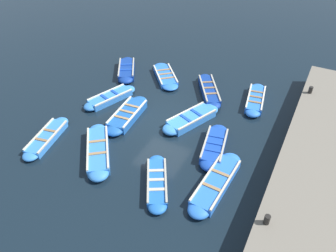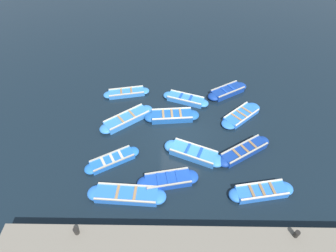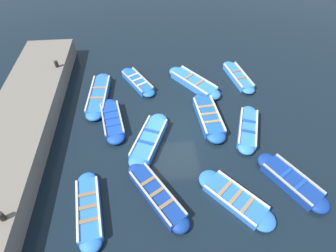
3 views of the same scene
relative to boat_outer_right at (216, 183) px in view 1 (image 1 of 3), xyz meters
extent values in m
plane|color=black|center=(-3.99, 2.78, -0.18)|extent=(120.00, 120.00, 0.00)
cube|color=blue|center=(0.00, 0.00, -0.01)|extent=(1.10, 3.08, 0.34)
ellipsoid|color=blue|center=(0.09, 1.52, -0.01)|extent=(0.91, 0.93, 0.34)
ellipsoid|color=blue|center=(-0.09, -1.52, -0.01)|extent=(0.91, 0.93, 0.34)
cube|color=beige|center=(-0.42, 0.02, 0.20)|extent=(0.25, 2.98, 0.07)
cube|color=beige|center=(0.42, -0.02, 0.20)|extent=(0.25, 2.98, 0.07)
cube|color=#9E7A51|center=(0.02, 0.43, 0.19)|extent=(0.83, 0.19, 0.04)
cube|color=#9E7A51|center=(-0.02, -0.43, 0.19)|extent=(0.83, 0.19, 0.04)
cube|color=#3884E0|center=(-8.09, -1.02, -0.03)|extent=(1.27, 2.59, 0.29)
ellipsoid|color=#3884E0|center=(-8.33, 0.20, -0.03)|extent=(0.88, 0.90, 0.29)
ellipsoid|color=#3884E0|center=(-7.85, -2.24, -0.03)|extent=(0.88, 0.90, 0.29)
cube|color=beige|center=(-8.45, -1.09, 0.15)|extent=(0.55, 2.40, 0.07)
cube|color=beige|center=(-7.74, -0.95, 0.15)|extent=(0.55, 2.40, 0.07)
cube|color=olive|center=(-8.16, -0.68, 0.14)|extent=(0.72, 0.28, 0.04)
cube|color=olive|center=(-8.02, -1.37, 0.14)|extent=(0.72, 0.28, 0.04)
cube|color=#1947B7|center=(-0.86, 2.02, 0.01)|extent=(1.35, 2.46, 0.37)
ellipsoid|color=#1947B7|center=(-1.08, 3.16, 0.01)|extent=(1.00, 1.02, 0.37)
ellipsoid|color=#1947B7|center=(-0.64, 0.88, 0.01)|extent=(1.00, 1.02, 0.37)
cube|color=#B2AD9E|center=(-1.27, 1.94, 0.22)|extent=(0.51, 2.26, 0.07)
cube|color=#B2AD9E|center=(-0.45, 2.10, 0.22)|extent=(0.51, 2.26, 0.07)
cube|color=#1947B7|center=(-0.95, 2.51, 0.21)|extent=(0.82, 0.29, 0.04)
cube|color=#1947B7|center=(-0.86, 2.02, 0.21)|extent=(0.82, 0.29, 0.04)
cube|color=#1947B7|center=(-0.76, 1.54, 0.21)|extent=(0.82, 0.29, 0.04)
cube|color=#3884E0|center=(-5.37, -0.65, 0.01)|extent=(2.49, 2.84, 0.38)
ellipsoid|color=#3884E0|center=(-6.25, 0.49, 0.01)|extent=(1.22, 1.22, 0.38)
ellipsoid|color=#3884E0|center=(-4.49, -1.79, 0.01)|extent=(1.22, 1.22, 0.38)
cube|color=beige|center=(-5.71, -0.91, 0.24)|extent=(1.79, 2.28, 0.07)
cube|color=beige|center=(-5.03, -0.39, 0.24)|extent=(1.79, 2.28, 0.07)
cube|color=#9E7A51|center=(-5.62, -0.33, 0.22)|extent=(0.73, 0.61, 0.04)
cube|color=#9E7A51|center=(-5.12, -0.97, 0.22)|extent=(0.73, 0.61, 0.04)
cube|color=blue|center=(-0.26, 6.65, -0.01)|extent=(1.26, 2.61, 0.34)
ellipsoid|color=blue|center=(-0.46, 7.89, -0.01)|extent=(0.91, 0.93, 0.34)
ellipsoid|color=blue|center=(-0.05, 5.42, -0.01)|extent=(0.91, 0.93, 0.34)
cube|color=silver|center=(-0.64, 6.59, 0.20)|extent=(0.49, 2.44, 0.07)
cube|color=silver|center=(0.13, 6.72, 0.20)|extent=(0.49, 2.44, 0.07)
cube|color=olive|center=(-0.34, 7.18, 0.18)|extent=(0.77, 0.26, 0.04)
cube|color=olive|center=(-0.26, 6.65, 0.18)|extent=(0.77, 0.26, 0.04)
cube|color=olive|center=(-0.17, 6.13, 0.18)|extent=(0.77, 0.26, 0.04)
cube|color=#1E59AD|center=(-5.67, 2.20, 0.02)|extent=(1.21, 2.67, 0.39)
ellipsoid|color=#1E59AD|center=(-5.78, 3.49, 0.02)|extent=(0.99, 1.02, 0.39)
ellipsoid|color=#1E59AD|center=(-5.56, 0.91, 0.02)|extent=(0.99, 1.02, 0.39)
cube|color=silver|center=(-6.12, 2.16, 0.25)|extent=(0.30, 2.54, 0.07)
cube|color=silver|center=(-5.22, 2.24, 0.25)|extent=(0.30, 2.54, 0.07)
cube|color=#9E7A51|center=(-5.72, 2.75, 0.24)|extent=(0.88, 0.21, 0.04)
cube|color=#9E7A51|center=(-5.67, 2.20, 0.24)|extent=(0.88, 0.21, 0.04)
cube|color=#9E7A51|center=(-5.62, 1.65, 0.24)|extent=(0.88, 0.21, 0.04)
cube|color=blue|center=(-5.85, 6.69, -0.04)|extent=(2.35, 2.48, 0.28)
ellipsoid|color=blue|center=(-6.64, 7.60, -0.04)|extent=(1.34, 1.35, 0.28)
ellipsoid|color=blue|center=(-5.06, 5.79, -0.04)|extent=(1.34, 1.35, 0.28)
cube|color=silver|center=(-6.21, 6.38, 0.14)|extent=(1.61, 1.82, 0.07)
cube|color=silver|center=(-5.50, 7.00, 0.14)|extent=(1.61, 1.82, 0.07)
cube|color=#9E7A51|center=(-6.19, 7.08, 0.12)|extent=(0.77, 0.70, 0.04)
cube|color=#9E7A51|center=(-5.85, 6.69, 0.12)|extent=(0.77, 0.70, 0.04)
cube|color=#9E7A51|center=(-5.52, 6.31, 0.12)|extent=(0.77, 0.70, 0.04)
cube|color=blue|center=(-2.13, -1.05, -0.03)|extent=(1.86, 2.46, 0.30)
ellipsoid|color=blue|center=(-2.72, -0.02, -0.03)|extent=(1.00, 1.01, 0.30)
ellipsoid|color=blue|center=(-1.54, -2.09, -0.03)|extent=(1.00, 1.01, 0.30)
cube|color=#B2AD9E|center=(-2.44, -1.23, 0.16)|extent=(1.23, 2.07, 0.07)
cube|color=#B2AD9E|center=(-1.83, -0.88, 0.16)|extent=(1.23, 2.07, 0.07)
cube|color=beige|center=(-2.38, -0.61, 0.14)|extent=(0.67, 0.46, 0.04)
cube|color=beige|center=(-2.13, -1.05, 0.14)|extent=(0.67, 0.46, 0.04)
cube|color=beige|center=(-1.88, -1.49, 0.14)|extent=(0.67, 0.46, 0.04)
cube|color=navy|center=(-2.83, 6.30, 0.01)|extent=(2.19, 2.85, 0.38)
ellipsoid|color=navy|center=(-3.59, 7.51, 0.01)|extent=(1.02, 1.03, 0.38)
ellipsoid|color=navy|center=(-2.08, 5.08, 0.01)|extent=(1.02, 1.03, 0.38)
cube|color=#B2AD9E|center=(-3.14, 6.11, 0.24)|extent=(1.55, 2.42, 0.07)
cube|color=#B2AD9E|center=(-2.53, 6.48, 0.24)|extent=(1.55, 2.42, 0.07)
cube|color=olive|center=(-3.16, 6.81, 0.22)|extent=(0.67, 0.49, 0.04)
cube|color=olive|center=(-2.83, 6.30, 0.22)|extent=(0.67, 0.49, 0.04)
cube|color=olive|center=(-2.51, 5.78, 0.22)|extent=(0.67, 0.49, 0.04)
cube|color=#3884E0|center=(-7.42, 3.14, -0.01)|extent=(1.61, 2.59, 0.33)
ellipsoid|color=#3884E0|center=(-7.00, 4.30, -0.01)|extent=(0.98, 1.00, 0.33)
ellipsoid|color=#3884E0|center=(-7.83, 1.99, -0.01)|extent=(0.98, 1.00, 0.33)
cube|color=silver|center=(-7.77, 3.27, 0.19)|extent=(0.89, 2.29, 0.07)
cube|color=silver|center=(-7.06, 3.02, 0.19)|extent=(0.89, 2.29, 0.07)
cube|color=#1947B7|center=(-7.30, 3.47, 0.17)|extent=(0.73, 0.38, 0.04)
cube|color=#1947B7|center=(-7.54, 2.82, 0.17)|extent=(0.73, 0.38, 0.04)
cube|color=navy|center=(-8.32, 6.16, 0.01)|extent=(2.02, 2.51, 0.38)
ellipsoid|color=navy|center=(-8.93, 7.18, 0.01)|extent=(1.20, 1.21, 0.38)
ellipsoid|color=navy|center=(-7.71, 5.15, 0.01)|extent=(1.20, 1.21, 0.38)
cube|color=#B2AD9E|center=(-8.69, 5.94, 0.24)|extent=(1.27, 2.03, 0.07)
cube|color=#B2AD9E|center=(-7.95, 6.38, 0.24)|extent=(1.27, 2.03, 0.07)
cube|color=#1947B7|center=(-8.49, 6.45, 0.23)|extent=(0.78, 0.54, 0.04)
cube|color=#1947B7|center=(-8.15, 5.87, 0.23)|extent=(0.78, 0.54, 0.04)
cube|color=#3884E0|center=(-2.64, 3.43, 0.01)|extent=(1.89, 2.75, 0.37)
ellipsoid|color=#3884E0|center=(-2.15, 4.62, 0.01)|extent=(1.17, 1.19, 0.37)
ellipsoid|color=#3884E0|center=(-3.14, 2.24, 0.01)|extent=(1.17, 1.19, 0.37)
cube|color=beige|center=(-3.05, 3.60, 0.23)|extent=(1.05, 2.36, 0.07)
cube|color=beige|center=(-2.24, 3.26, 0.23)|extent=(1.05, 2.36, 0.07)
cube|color=#1947B7|center=(-2.50, 3.76, 0.22)|extent=(0.84, 0.46, 0.04)
cube|color=#1947B7|center=(-2.79, 3.09, 0.22)|extent=(0.84, 0.46, 0.04)
cube|color=slate|center=(3.33, 2.78, 0.35)|extent=(2.81, 15.02, 1.06)
cylinder|color=black|center=(2.27, -1.63, 1.06)|extent=(0.20, 0.20, 0.35)
cylinder|color=black|center=(2.27, 7.19, 1.06)|extent=(0.20, 0.20, 0.35)
camera|label=1|loc=(2.39, -8.76, 9.98)|focal=35.00mm
camera|label=2|loc=(6.63, 2.12, 11.49)|focal=28.00mm
camera|label=3|loc=(-2.83, 11.34, 9.30)|focal=28.00mm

